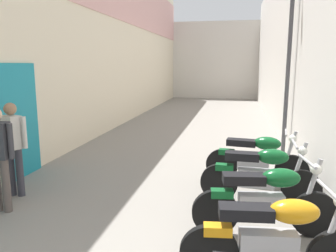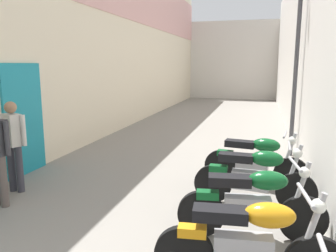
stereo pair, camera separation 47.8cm
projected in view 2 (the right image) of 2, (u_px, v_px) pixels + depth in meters
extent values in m
plane|color=gray|center=(191.00, 144.00, 9.25)|extent=(37.86, 37.86, 0.00)
cube|color=beige|center=(120.00, 31.00, 11.31)|extent=(0.40, 21.86, 6.61)
cube|color=teal|center=(24.00, 120.00, 6.61)|extent=(0.06, 1.10, 2.20)
cube|color=silver|center=(302.00, 41.00, 9.85)|extent=(0.40, 21.86, 5.73)
cube|color=beige|center=(234.00, 60.00, 22.00)|extent=(8.43, 2.00, 4.87)
cube|color=#9E9EA3|center=(243.00, 248.00, 3.23)|extent=(0.58, 0.26, 0.28)
ellipsoid|color=orange|center=(270.00, 215.00, 3.13)|extent=(0.51, 0.31, 0.24)
cube|color=black|center=(220.00, 214.00, 3.20)|extent=(0.54, 0.28, 0.12)
cylinder|color=#9E9EA3|center=(311.00, 231.00, 3.10)|extent=(0.25, 0.09, 0.77)
cylinder|color=#9E9EA3|center=(305.00, 195.00, 3.04)|extent=(0.10, 0.58, 0.04)
sphere|color=silver|center=(318.00, 206.00, 3.04)|extent=(0.14, 0.14, 0.14)
cube|color=orange|center=(192.00, 231.00, 3.28)|extent=(0.29, 0.17, 0.10)
cylinder|color=black|center=(303.00, 219.00, 4.10)|extent=(0.61, 0.17, 0.60)
cylinder|color=black|center=(201.00, 214.00, 4.25)|extent=(0.61, 0.17, 0.60)
cube|color=#9E9EA3|center=(247.00, 207.00, 4.16)|extent=(0.58, 0.28, 0.28)
ellipsoid|color=#0F5123|center=(268.00, 180.00, 4.07)|extent=(0.51, 0.33, 0.24)
cube|color=black|center=(230.00, 180.00, 4.13)|extent=(0.55, 0.29, 0.12)
cylinder|color=#9E9EA3|center=(299.00, 192.00, 4.04)|extent=(0.25, 0.10, 0.77)
cylinder|color=#9E9EA3|center=(295.00, 164.00, 3.99)|extent=(0.12, 0.58, 0.04)
sphere|color=silver|center=(305.00, 172.00, 3.99)|extent=(0.14, 0.14, 0.14)
cube|color=#0F5123|center=(208.00, 195.00, 4.20)|extent=(0.30, 0.18, 0.10)
cylinder|color=black|center=(296.00, 192.00, 4.96)|extent=(0.60, 0.10, 0.60)
cylinder|color=black|center=(213.00, 183.00, 5.33)|extent=(0.60, 0.10, 0.60)
cube|color=#9E9EA3|center=(250.00, 180.00, 5.14)|extent=(0.57, 0.22, 0.28)
ellipsoid|color=#0F5123|center=(267.00, 159.00, 5.01)|extent=(0.49, 0.28, 0.24)
cube|color=black|center=(236.00, 157.00, 5.15)|extent=(0.53, 0.24, 0.12)
cylinder|color=#9E9EA3|center=(293.00, 169.00, 4.92)|extent=(0.25, 0.07, 0.77)
cylinder|color=#9E9EA3|center=(289.00, 146.00, 4.87)|extent=(0.06, 0.58, 0.04)
sphere|color=silver|center=(298.00, 153.00, 4.86)|extent=(0.14, 0.14, 0.14)
cube|color=#0F5123|center=(218.00, 168.00, 5.26)|extent=(0.29, 0.15, 0.10)
cylinder|color=black|center=(291.00, 174.00, 5.77)|extent=(0.61, 0.16, 0.60)
cylinder|color=black|center=(220.00, 166.00, 6.25)|extent=(0.61, 0.16, 0.60)
cube|color=#9E9EA3|center=(252.00, 163.00, 6.01)|extent=(0.58, 0.27, 0.28)
ellipsoid|color=#0F5123|center=(266.00, 145.00, 5.85)|extent=(0.51, 0.32, 0.24)
cube|color=black|center=(240.00, 144.00, 6.04)|extent=(0.54, 0.29, 0.12)
cylinder|color=#9E9EA3|center=(288.00, 154.00, 5.73)|extent=(0.25, 0.09, 0.77)
cylinder|color=#9E9EA3|center=(285.00, 134.00, 5.70)|extent=(0.11, 0.58, 0.04)
sphere|color=silver|center=(292.00, 141.00, 5.67)|extent=(0.14, 0.14, 0.14)
cube|color=#0F5123|center=(225.00, 153.00, 6.18)|extent=(0.30, 0.18, 0.10)
cylinder|color=#564C47|center=(3.00, 181.00, 5.11)|extent=(0.12, 0.12, 0.82)
cylinder|color=#333338|center=(7.00, 139.00, 4.95)|extent=(0.08, 0.08, 0.52)
cylinder|color=#383842|center=(12.00, 168.00, 5.76)|extent=(0.12, 0.12, 0.82)
cylinder|color=#383842|center=(20.00, 169.00, 5.72)|extent=(0.12, 0.12, 0.82)
cube|color=beige|center=(12.00, 130.00, 5.62)|extent=(0.39, 0.33, 0.54)
sphere|color=#997051|center=(10.00, 107.00, 5.55)|extent=(0.20, 0.20, 0.20)
cylinder|color=beige|center=(1.00, 129.00, 5.68)|extent=(0.08, 0.08, 0.52)
cylinder|color=beige|center=(23.00, 130.00, 5.56)|extent=(0.08, 0.08, 0.52)
cylinder|color=#47474C|center=(297.00, 48.00, 7.66)|extent=(0.10, 0.10, 5.10)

